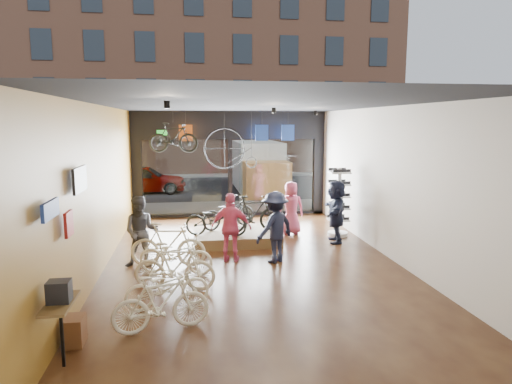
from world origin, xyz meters
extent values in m
cube|color=black|center=(0.00, 0.00, -0.02)|extent=(7.00, 12.00, 0.04)
cube|color=black|center=(0.00, 0.00, 3.82)|extent=(7.00, 12.00, 0.04)
cube|color=brown|center=(-3.52, 0.00, 1.90)|extent=(0.04, 12.00, 3.80)
cube|color=beige|center=(3.52, 0.00, 1.90)|extent=(0.04, 12.00, 3.80)
cube|color=beige|center=(0.00, -6.02, 1.90)|extent=(7.00, 0.04, 3.80)
cube|color=#198C26|center=(-2.40, 5.88, 3.05)|extent=(0.35, 0.06, 0.18)
cube|color=black|center=(0.00, 15.00, -0.01)|extent=(30.00, 18.00, 0.02)
cube|color=slate|center=(0.00, 7.20, 0.06)|extent=(30.00, 2.40, 0.12)
cube|color=slate|center=(0.00, 19.00, 0.06)|extent=(30.00, 2.00, 0.12)
cube|color=brown|center=(0.00, 21.50, 7.00)|extent=(26.00, 5.00, 14.00)
imported|color=gray|center=(-3.72, 12.00, 0.69)|extent=(4.08, 1.64, 1.39)
imported|color=#EEE7CB|center=(-1.97, -3.33, 0.48)|extent=(1.66, 0.79, 0.96)
imported|color=#EEE7CB|center=(-1.91, -2.38, 0.41)|extent=(1.63, 0.86, 0.82)
imported|color=#EEE7CB|center=(-1.81, -1.50, 0.50)|extent=(1.73, 0.80, 1.00)
imported|color=#EEE7CB|center=(-1.82, -0.46, 0.45)|extent=(1.80, 1.03, 0.90)
imported|color=#EEE7CB|center=(-2.01, 0.10, 0.54)|extent=(1.84, 0.76, 1.07)
cube|color=brown|center=(-0.18, 2.15, 0.15)|extent=(2.40, 1.80, 0.30)
imported|color=black|center=(-0.78, 1.76, 0.75)|extent=(1.80, 0.97, 0.90)
imported|color=black|center=(0.30, 2.04, 0.83)|extent=(1.82, 0.81, 1.06)
imported|color=black|center=(-0.36, 2.64, 0.77)|extent=(1.86, 1.41, 0.94)
imported|color=#3F3F44|center=(-2.62, 0.19, 0.85)|extent=(0.86, 0.69, 1.70)
imported|color=#CC4C72|center=(-0.49, 0.32, 0.85)|extent=(1.08, 0.67, 1.71)
imported|color=#161C33|center=(0.57, 0.12, 0.87)|extent=(1.30, 1.18, 1.75)
imported|color=#CC4C72|center=(1.58, 2.84, 0.82)|extent=(0.80, 0.52, 1.63)
imported|color=#161C33|center=(2.64, 1.74, 0.89)|extent=(0.87, 1.73, 1.79)
imported|color=black|center=(-1.95, 4.20, 2.93)|extent=(1.64, 0.80, 0.95)
cube|color=#CC5919|center=(-1.57, 5.20, 3.05)|extent=(0.45, 0.03, 0.55)
cube|color=#1E3F99|center=(1.05, 5.20, 3.05)|extent=(0.45, 0.03, 0.55)
cube|color=#1E3F99|center=(1.97, 5.20, 3.05)|extent=(0.45, 0.03, 0.55)
camera|label=1|loc=(-1.46, -10.56, 3.39)|focal=32.00mm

